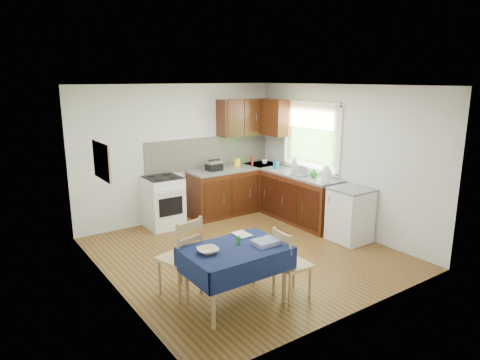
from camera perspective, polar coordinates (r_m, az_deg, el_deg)
floor at (r=6.62m, az=0.68°, el=-9.70°), size 4.20×4.20×0.00m
ceiling at (r=6.08m, az=0.74°, el=12.50°), size 4.00×4.20×0.02m
wall_back at (r=8.00m, az=-8.06°, el=3.61°), size 4.00×0.02×2.50m
wall_front at (r=4.74m, az=15.64°, el=-3.65°), size 4.00×0.02×2.50m
wall_left at (r=5.36m, az=-17.01°, el=-1.76°), size 0.02×4.20×2.50m
wall_right at (r=7.55m, az=13.19°, el=2.79°), size 0.02×4.20×2.50m
base_cabinets at (r=8.20m, az=3.33°, el=-1.92°), size 1.90×2.30×0.86m
worktop_back at (r=8.34m, az=-0.59°, el=1.56°), size 1.90×0.60×0.04m
worktop_right at (r=7.86m, az=8.07°, el=0.67°), size 0.60×1.70×0.04m
worktop_corner at (r=8.71m, az=2.95°, el=2.06°), size 0.60×0.60×0.04m
splashback at (r=8.30m, az=-4.00°, el=3.72°), size 2.70×0.02×0.60m
upper_cabinets at (r=8.47m, az=2.08°, el=8.37°), size 1.20×0.85×0.70m
stove at (r=7.70m, az=-10.17°, el=-2.90°), size 0.60×0.61×0.92m
window at (r=7.95m, az=9.46°, el=6.41°), size 0.04×1.48×1.26m
fridge at (r=7.17m, az=14.48°, el=-4.51°), size 0.58×0.60×0.89m
corkboard at (r=5.57m, az=-17.93°, el=2.43°), size 0.04×0.62×0.47m
dining_table at (r=5.00m, az=-0.59°, el=-10.10°), size 1.18×0.80×0.71m
chair_far at (r=5.26m, az=-7.71°, el=-9.86°), size 0.54×0.54×1.00m
chair_near at (r=5.24m, az=6.62°, el=-10.75°), size 0.40×0.40×0.87m
toaster at (r=8.07m, az=-3.46°, el=1.98°), size 0.28×0.17×0.21m
sandwich_press at (r=8.06m, az=-3.48°, el=1.83°), size 0.27×0.24×0.16m
sauce_bottle at (r=8.45m, az=1.64°, el=2.55°), size 0.05×0.05×0.20m
yellow_packet at (r=8.44m, az=-0.41°, el=2.35°), size 0.13×0.10×0.15m
dish_rack at (r=7.77m, az=8.34°, el=0.84°), size 0.37×0.28×0.18m
kettle at (r=7.31m, az=11.44°, el=0.72°), size 0.16×0.16×0.27m
cup at (r=8.68m, az=3.29°, el=2.44°), size 0.14×0.14×0.09m
soap_bottle_a at (r=7.88m, az=7.28°, el=2.06°), size 0.14×0.14×0.31m
soap_bottle_b at (r=8.21m, az=4.84°, el=2.15°), size 0.12×0.11×0.19m
soap_bottle_c at (r=7.59m, az=9.83°, el=0.92°), size 0.13×0.13×0.16m
plate_bowl at (r=4.81m, az=-4.30°, el=-9.37°), size 0.26×0.26×0.06m
book at (r=5.27m, az=-0.54°, el=-7.48°), size 0.18×0.24×0.02m
spice_jar at (r=5.04m, az=-0.23°, el=-8.01°), size 0.05×0.05×0.10m
tea_towel at (r=5.05m, az=3.42°, el=-8.28°), size 0.29×0.23×0.05m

